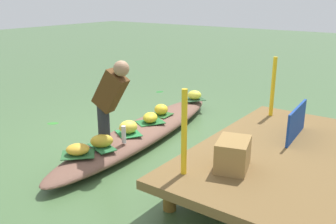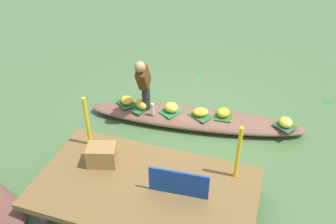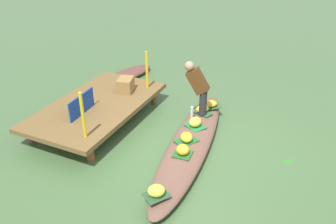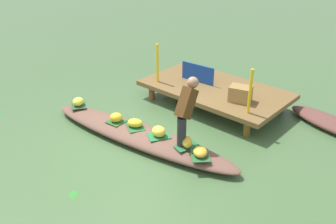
{
  "view_description": "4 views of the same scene",
  "coord_description": "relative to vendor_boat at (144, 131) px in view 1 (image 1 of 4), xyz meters",
  "views": [
    {
      "loc": [
        4.27,
        3.58,
        2.19
      ],
      "look_at": [
        0.01,
        0.49,
        0.54
      ],
      "focal_mm": 39.9,
      "sensor_mm": 36.0,
      "label": 1
    },
    {
      "loc": [
        -1.32,
        5.68,
        4.26
      ],
      "look_at": [
        0.44,
        0.31,
        0.38
      ],
      "focal_mm": 38.75,
      "sensor_mm": 36.0,
      "label": 2
    },
    {
      "loc": [
        -5.18,
        -1.94,
        3.83
      ],
      "look_at": [
        0.23,
        0.59,
        0.56
      ],
      "focal_mm": 36.53,
      "sensor_mm": 36.0,
      "label": 3
    },
    {
      "loc": [
        4.49,
        -4.22,
        3.74
      ],
      "look_at": [
        0.15,
        0.67,
        0.41
      ],
      "focal_mm": 40.06,
      "sensor_mm": 36.0,
      "label": 4
    }
  ],
  "objects": [
    {
      "name": "canal_water",
      "position": [
        0.0,
        0.0,
        -0.12
      ],
      "size": [
        40.0,
        40.0,
        0.0
      ],
      "primitive_type": "plane",
      "color": "#44653A",
      "rests_on": "ground"
    },
    {
      "name": "dock_platform",
      "position": [
        0.15,
        2.26,
        0.25
      ],
      "size": [
        3.2,
        1.8,
        0.43
      ],
      "color": "brown",
      "rests_on": "ground"
    },
    {
      "name": "vendor_boat",
      "position": [
        0.0,
        0.0,
        0.0
      ],
      "size": [
        4.3,
        1.25,
        0.24
      ],
      "primitive_type": "ellipsoid",
      "rotation": [
        0.0,
        0.0,
        0.12
      ],
      "color": "brown",
      "rests_on": "ground"
    },
    {
      "name": "leaf_mat_0",
      "position": [
        1.05,
        0.15,
        0.13
      ],
      "size": [
        0.35,
        0.47,
        0.01
      ],
      "primitive_type": "cube",
      "rotation": [
        0.0,
        0.0,
        1.26
      ],
      "color": "#246334",
      "rests_on": "vendor_boat"
    },
    {
      "name": "banana_bunch_0",
      "position": [
        1.05,
        0.15,
        0.22
      ],
      "size": [
        0.34,
        0.34,
        0.18
      ],
      "primitive_type": "ellipsoid",
      "rotation": [
        0.0,
        0.0,
        5.54
      ],
      "color": "gold",
      "rests_on": "vendor_boat"
    },
    {
      "name": "leaf_mat_1",
      "position": [
        0.45,
        0.09,
        0.13
      ],
      "size": [
        0.47,
        0.5,
        0.01
      ],
      "primitive_type": "cube",
      "rotation": [
        0.0,
        0.0,
        1.05
      ],
      "color": "#23763A",
      "rests_on": "vendor_boat"
    },
    {
      "name": "banana_bunch_1",
      "position": [
        0.45,
        0.09,
        0.22
      ],
      "size": [
        0.33,
        0.29,
        0.19
      ],
      "primitive_type": "ellipsoid",
      "rotation": [
        0.0,
        0.0,
        2.92
      ],
      "color": "yellow",
      "rests_on": "vendor_boat"
    },
    {
      "name": "leaf_mat_2",
      "position": [
        -1.7,
        -0.12,
        0.13
      ],
      "size": [
        0.47,
        0.45,
        0.01
      ],
      "primitive_type": "cube",
      "rotation": [
        0.0,
        0.0,
        2.56
      ],
      "color": "#2B5130",
      "rests_on": "vendor_boat"
    },
    {
      "name": "banana_bunch_2",
      "position": [
        -1.7,
        -0.12,
        0.21
      ],
      "size": [
        0.33,
        0.34,
        0.18
      ],
      "primitive_type": "ellipsoid",
      "rotation": [
        0.0,
        0.0,
        5.24
      ],
      "color": "yellow",
      "rests_on": "vendor_boat"
    },
    {
      "name": "leaf_mat_3",
      "position": [
        -0.13,
        0.04,
        0.13
      ],
      "size": [
        0.51,
        0.46,
        0.01
      ],
      "primitive_type": "cube",
      "rotation": [
        0.0,
        0.0,
        2.64
      ],
      "color": "#22632E",
      "rests_on": "vendor_boat"
    },
    {
      "name": "banana_bunch_3",
      "position": [
        -0.13,
        0.04,
        0.2
      ],
      "size": [
        0.37,
        0.34,
        0.16
      ],
      "primitive_type": "ellipsoid",
      "rotation": [
        0.0,
        0.0,
        3.61
      ],
      "color": "gold",
      "rests_on": "vendor_boat"
    },
    {
      "name": "leaf_mat_4",
      "position": [
        -0.55,
        -0.06,
        0.13
      ],
      "size": [
        0.34,
        0.34,
        0.01
      ],
      "primitive_type": "cube",
      "rotation": [
        0.0,
        0.0,
        1.64
      ],
      "color": "#285E26",
      "rests_on": "vendor_boat"
    },
    {
      "name": "banana_bunch_4",
      "position": [
        -0.55,
        -0.06,
        0.22
      ],
      "size": [
        0.33,
        0.34,
        0.18
      ],
      "primitive_type": "ellipsoid",
      "rotation": [
        0.0,
        0.0,
        5.51
      ],
      "color": "yellow",
      "rests_on": "vendor_boat"
    },
    {
      "name": "leaf_mat_5",
      "position": [
        1.4,
        0.08,
        0.13
      ],
      "size": [
        0.51,
        0.51,
        0.01
      ],
      "primitive_type": "cube",
      "rotation": [
        0.0,
        0.0,
        2.37
      ],
      "color": "#285D2F",
      "rests_on": "vendor_boat"
    },
    {
      "name": "banana_bunch_5",
      "position": [
        1.4,
        0.08,
        0.2
      ],
      "size": [
        0.37,
        0.38,
        0.14
      ],
      "primitive_type": "ellipsoid",
      "rotation": [
        0.0,
        0.0,
        2.33
      ],
      "color": "gold",
      "rests_on": "vendor_boat"
    },
    {
      "name": "vendor_person",
      "position": [
        0.94,
        0.24,
        0.8
      ],
      "size": [
        0.24,
        0.55,
        1.18
      ],
      "color": "#28282D",
      "rests_on": "vendor_boat"
    },
    {
      "name": "water_bottle",
      "position": [
        0.76,
        0.28,
        0.24
      ],
      "size": [
        0.06,
        0.06,
        0.25
      ],
      "primitive_type": "cylinder",
      "color": "silver",
      "rests_on": "vendor_boat"
    },
    {
      "name": "market_banner",
      "position": [
        -0.35,
        2.26,
        0.52
      ],
      "size": [
        0.84,
        0.09,
        0.41
      ],
      "primitive_type": "cube",
      "rotation": [
        0.0,
        0.0,
        0.07
      ],
      "color": "navy",
      "rests_on": "dock_platform"
    },
    {
      "name": "railing_post_west",
      "position": [
        -1.05,
        1.66,
        0.76
      ],
      "size": [
        0.06,
        0.06,
        0.9
      ],
      "primitive_type": "cylinder",
      "color": "yellow",
      "rests_on": "dock_platform"
    },
    {
      "name": "railing_post_east",
      "position": [
        1.35,
        1.66,
        0.76
      ],
      "size": [
        0.06,
        0.06,
        0.9
      ],
      "primitive_type": "cylinder",
      "color": "yellow",
      "rests_on": "dock_platform"
    },
    {
      "name": "produce_crate",
      "position": [
        0.95,
        2.01,
        0.47
      ],
      "size": [
        0.51,
        0.43,
        0.32
      ],
      "primitive_type": "cube",
      "rotation": [
        0.0,
        0.0,
        0.29
      ],
      "color": "olive",
      "rests_on": "dock_platform"
    },
    {
      "name": "drifting_plant_0",
      "position": [
        -2.54,
        -1.6,
        -0.12
      ],
      "size": [
        0.22,
        0.18,
        0.01
      ],
      "primitive_type": "ellipsoid",
      "rotation": [
        0.0,
        0.0,
        3.0
      ],
      "color": "#246D28",
      "rests_on": "ground"
    },
    {
      "name": "drifting_plant_1",
      "position": [
        0.39,
        -1.78,
        -0.12
      ],
      "size": [
        0.24,
        0.24,
        0.01
      ],
      "primitive_type": "ellipsoid",
      "rotation": [
        0.0,
        0.0,
        2.32
      ],
      "color": "#307E2B",
      "rests_on": "ground"
    },
    {
      "name": "drifting_plant_2",
      "position": [
        -3.1,
        -1.24,
        -0.12
      ],
      "size": [
        0.22,
        0.22,
        0.01
      ],
      "primitive_type": "ellipsoid",
      "rotation": [
        0.0,
        0.0,
        0.81
      ],
      "color": "#2D7636",
      "rests_on": "ground"
    }
  ]
}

